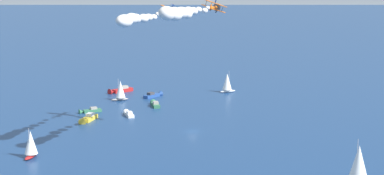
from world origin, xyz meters
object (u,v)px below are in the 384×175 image
(sailboat_far_port, at_px, (359,165))
(motorboat_inshore, at_px, (88,119))
(wingwalker_lead, at_px, (173,6))
(sailboat_near_centre, at_px, (227,83))
(motorboat_trailing, at_px, (89,111))
(biplane_lead, at_px, (171,13))
(motorboat_outer_ring_b, at_px, (128,114))
(wingwalker_wingman, at_px, (216,0))
(motorboat_mid_cluster, at_px, (155,104))
(biplane_wingman, at_px, (214,7))
(motorboat_outer_ring_a, at_px, (120,90))
(motorboat_offshore, at_px, (154,95))
(sailboat_far_stbd, at_px, (120,90))
(sailboat_outer_ring_c, at_px, (31,144))

(sailboat_far_port, relative_size, motorboat_inshore, 1.05)
(wingwalker_lead, bearing_deg, sailboat_near_centre, 92.36)
(motorboat_trailing, height_order, biplane_lead, biplane_lead)
(motorboat_outer_ring_b, bearing_deg, wingwalker_wingman, -20.98)
(biplane_lead, bearing_deg, wingwalker_lead, 2.62)
(motorboat_inshore, bearing_deg, motorboat_mid_cluster, 69.76)
(sailboat_far_port, height_order, biplane_wingman, biplane_wingman)
(motorboat_trailing, xyz_separation_m, motorboat_outer_ring_a, (-7.18, 36.13, 0.24))
(motorboat_outer_ring_a, xyz_separation_m, wingwalker_lead, (42.87, -47.28, 36.35))
(motorboat_outer_ring_b, bearing_deg, motorboat_offshore, 99.24)
(motorboat_offshore, relative_size, wingwalker_wingman, 6.08)
(motorboat_inshore, distance_m, biplane_lead, 44.98)
(sailboat_near_centre, bearing_deg, biplane_wingman, -76.17)
(motorboat_offshore, distance_m, motorboat_outer_ring_b, 32.67)
(motorboat_outer_ring_a, bearing_deg, biplane_lead, -48.25)
(biplane_wingman, xyz_separation_m, wingwalker_wingman, (0.65, 0.03, 2.05))
(motorboat_inshore, xyz_separation_m, motorboat_outer_ring_a, (-13.20, 47.34, 0.07))
(sailboat_far_port, xyz_separation_m, biplane_lead, (-58.08, 32.76, 30.32))
(wingwalker_lead, bearing_deg, motorboat_outer_ring_b, 151.05)
(motorboat_trailing, bearing_deg, sailboat_far_stbd, 88.50)
(sailboat_far_port, height_order, motorboat_outer_ring_a, sailboat_far_port)
(motorboat_inshore, xyz_separation_m, motorboat_outer_ring_b, (8.60, 11.72, -0.16))
(sailboat_far_port, distance_m, wingwalker_wingman, 63.54)
(motorboat_inshore, xyz_separation_m, wingwalker_wingman, (43.57, -1.69, 38.38))
(sailboat_far_stbd, xyz_separation_m, motorboat_inshore, (5.44, -33.22, -3.03))
(biplane_wingman, height_order, wingwalker_wingman, wingwalker_wingman)
(motorboat_outer_ring_b, bearing_deg, wingwalker_lead, -28.95)
(motorboat_inshore, relative_size, wingwalker_wingman, 6.67)
(sailboat_outer_ring_c, relative_size, wingwalker_wingman, 5.22)
(motorboat_trailing, xyz_separation_m, motorboat_mid_cluster, (16.63, 17.57, 0.08))
(motorboat_outer_ring_a, xyz_separation_m, wingwalker_wingman, (56.77, -49.03, 38.30))
(sailboat_far_stbd, distance_m, motorboat_outer_ring_a, 16.39)
(sailboat_near_centre, bearing_deg, motorboat_mid_cluster, -116.02)
(motorboat_mid_cluster, height_order, biplane_wingman, biplane_wingman)
(sailboat_far_port, xyz_separation_m, motorboat_mid_cluster, (-76.49, 61.50, -4.14))
(motorboat_inshore, bearing_deg, sailboat_far_stbd, 99.30)
(motorboat_outer_ring_b, xyz_separation_m, wingwalker_lead, (21.07, -11.65, 36.58))
(sailboat_near_centre, distance_m, motorboat_inshore, 68.24)
(motorboat_inshore, xyz_separation_m, wingwalker_lead, (29.67, 0.07, 36.42))
(sailboat_far_stbd, bearing_deg, motorboat_inshore, -80.70)
(motorboat_outer_ring_b, xyz_separation_m, biplane_wingman, (34.32, -13.44, 36.48))
(motorboat_outer_ring_b, bearing_deg, sailboat_far_port, -29.52)
(sailboat_far_stbd, xyz_separation_m, motorboat_offshore, (8.79, 10.75, -3.11))
(sailboat_far_port, bearing_deg, motorboat_inshore, 159.41)
(wingwalker_lead, distance_m, wingwalker_wingman, 14.14)
(motorboat_mid_cluster, height_order, wingwalker_lead, wingwalker_lead)
(sailboat_far_stbd, height_order, motorboat_mid_cluster, sailboat_far_stbd)
(sailboat_near_centre, distance_m, sailboat_far_port, 112.60)
(motorboat_inshore, xyz_separation_m, motorboat_mid_cluster, (10.61, 28.78, -0.09))
(motorboat_outer_ring_a, bearing_deg, motorboat_offshore, -11.51)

